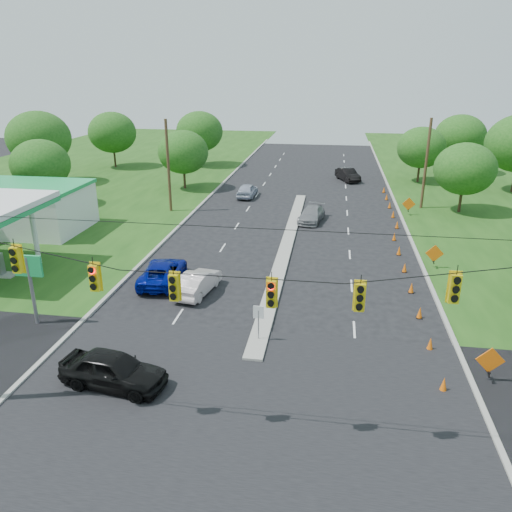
% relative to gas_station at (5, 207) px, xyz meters
% --- Properties ---
extents(ground, '(160.00, 160.00, 0.00)m').
position_rel_gas_station_xyz_m(ground, '(23.64, -20.24, -2.58)').
color(ground, black).
rests_on(ground, ground).
extents(cross_street, '(160.00, 14.00, 0.02)m').
position_rel_gas_station_xyz_m(cross_street, '(23.64, -20.24, -2.58)').
color(cross_street, black).
rests_on(cross_street, ground).
extents(curb_left, '(0.25, 110.00, 0.16)m').
position_rel_gas_station_xyz_m(curb_left, '(13.54, 9.76, -2.58)').
color(curb_left, gray).
rests_on(curb_left, ground).
extents(curb_right, '(0.25, 110.00, 0.16)m').
position_rel_gas_station_xyz_m(curb_right, '(33.74, 9.76, -2.58)').
color(curb_right, gray).
rests_on(curb_right, ground).
extents(median, '(1.00, 34.00, 0.18)m').
position_rel_gas_station_xyz_m(median, '(23.64, 0.76, -2.58)').
color(median, gray).
rests_on(median, ground).
extents(median_sign, '(0.55, 0.06, 2.05)m').
position_rel_gas_station_xyz_m(median_sign, '(23.64, -14.24, -1.11)').
color(median_sign, gray).
rests_on(median_sign, ground).
extents(signal_span, '(25.60, 0.32, 9.00)m').
position_rel_gas_station_xyz_m(signal_span, '(23.59, -21.24, 2.40)').
color(signal_span, '#422D1C').
rests_on(signal_span, ground).
extents(utility_pole_far_left, '(0.28, 0.28, 9.00)m').
position_rel_gas_station_xyz_m(utility_pole_far_left, '(11.14, 9.76, 1.92)').
color(utility_pole_far_left, '#422D1C').
rests_on(utility_pole_far_left, ground).
extents(utility_pole_far_right, '(0.28, 0.28, 9.00)m').
position_rel_gas_station_xyz_m(utility_pole_far_right, '(36.14, 14.76, 1.92)').
color(utility_pole_far_right, '#422D1C').
rests_on(utility_pole_far_right, ground).
extents(gas_station, '(18.40, 19.70, 5.20)m').
position_rel_gas_station_xyz_m(gas_station, '(0.00, 0.00, 0.00)').
color(gas_station, white).
rests_on(gas_station, ground).
extents(cone_0, '(0.32, 0.32, 0.70)m').
position_rel_gas_station_xyz_m(cone_0, '(32.35, -17.24, -2.23)').
color(cone_0, orange).
rests_on(cone_0, ground).
extents(cone_1, '(0.32, 0.32, 0.70)m').
position_rel_gas_station_xyz_m(cone_1, '(32.35, -13.74, -2.23)').
color(cone_1, orange).
rests_on(cone_1, ground).
extents(cone_2, '(0.32, 0.32, 0.70)m').
position_rel_gas_station_xyz_m(cone_2, '(32.35, -10.24, -2.23)').
color(cone_2, orange).
rests_on(cone_2, ground).
extents(cone_3, '(0.32, 0.32, 0.70)m').
position_rel_gas_station_xyz_m(cone_3, '(32.35, -6.74, -2.23)').
color(cone_3, orange).
rests_on(cone_3, ground).
extents(cone_4, '(0.32, 0.32, 0.70)m').
position_rel_gas_station_xyz_m(cone_4, '(32.35, -3.24, -2.23)').
color(cone_4, orange).
rests_on(cone_4, ground).
extents(cone_5, '(0.32, 0.32, 0.70)m').
position_rel_gas_station_xyz_m(cone_5, '(32.35, 0.26, -2.23)').
color(cone_5, orange).
rests_on(cone_5, ground).
extents(cone_6, '(0.32, 0.32, 0.70)m').
position_rel_gas_station_xyz_m(cone_6, '(32.35, 3.76, -2.23)').
color(cone_6, orange).
rests_on(cone_6, ground).
extents(cone_7, '(0.32, 0.32, 0.70)m').
position_rel_gas_station_xyz_m(cone_7, '(32.95, 7.26, -2.23)').
color(cone_7, orange).
rests_on(cone_7, ground).
extents(cone_8, '(0.32, 0.32, 0.70)m').
position_rel_gas_station_xyz_m(cone_8, '(32.95, 10.76, -2.23)').
color(cone_8, orange).
rests_on(cone_8, ground).
extents(cone_9, '(0.32, 0.32, 0.70)m').
position_rel_gas_station_xyz_m(cone_9, '(32.95, 14.26, -2.23)').
color(cone_9, orange).
rests_on(cone_9, ground).
extents(cone_10, '(0.32, 0.32, 0.70)m').
position_rel_gas_station_xyz_m(cone_10, '(32.95, 17.76, -2.23)').
color(cone_10, orange).
rests_on(cone_10, ground).
extents(cone_11, '(0.32, 0.32, 0.70)m').
position_rel_gas_station_xyz_m(cone_11, '(32.95, 21.26, -2.23)').
color(cone_11, orange).
rests_on(cone_11, ground).
extents(work_sign_0, '(1.27, 0.58, 1.37)m').
position_rel_gas_station_xyz_m(work_sign_0, '(34.44, -16.24, -1.48)').
color(work_sign_0, black).
rests_on(work_sign_0, ground).
extents(work_sign_1, '(1.27, 0.58, 1.37)m').
position_rel_gas_station_xyz_m(work_sign_1, '(34.44, -2.24, -1.48)').
color(work_sign_1, black).
rests_on(work_sign_1, ground).
extents(work_sign_2, '(1.27, 0.58, 1.37)m').
position_rel_gas_station_xyz_m(work_sign_2, '(34.44, 11.76, -1.48)').
color(work_sign_2, black).
rests_on(work_sign_2, ground).
extents(tree_2, '(5.88, 5.88, 6.86)m').
position_rel_gas_station_xyz_m(tree_2, '(-2.36, 9.76, 1.76)').
color(tree_2, black).
rests_on(tree_2, ground).
extents(tree_3, '(7.56, 7.56, 8.82)m').
position_rel_gas_station_xyz_m(tree_3, '(-8.36, 19.76, 3.00)').
color(tree_3, black).
rests_on(tree_3, ground).
extents(tree_4, '(6.72, 6.72, 7.84)m').
position_rel_gas_station_xyz_m(tree_4, '(-4.36, 31.76, 2.38)').
color(tree_4, black).
rests_on(tree_4, ground).
extents(tree_5, '(5.88, 5.88, 6.86)m').
position_rel_gas_station_xyz_m(tree_5, '(9.64, 19.76, 1.76)').
color(tree_5, black).
rests_on(tree_5, ground).
extents(tree_6, '(6.72, 6.72, 7.84)m').
position_rel_gas_station_xyz_m(tree_6, '(7.64, 34.76, 2.38)').
color(tree_6, black).
rests_on(tree_6, ground).
extents(tree_9, '(5.88, 5.88, 6.86)m').
position_rel_gas_station_xyz_m(tree_9, '(39.64, 13.76, 1.76)').
color(tree_9, black).
rests_on(tree_9, ground).
extents(tree_11, '(6.72, 6.72, 7.84)m').
position_rel_gas_station_xyz_m(tree_11, '(43.64, 34.76, 2.38)').
color(tree_11, black).
rests_on(tree_11, ground).
extents(tree_12, '(5.88, 5.88, 6.86)m').
position_rel_gas_station_xyz_m(tree_12, '(37.64, 27.76, 1.76)').
color(tree_12, black).
rests_on(tree_12, ground).
extents(black_sedan, '(5.09, 2.64, 1.65)m').
position_rel_gas_station_xyz_m(black_sedan, '(17.84, -19.10, -1.75)').
color(black_sedan, black).
rests_on(black_sedan, ground).
extents(white_sedan, '(2.26, 4.63, 1.46)m').
position_rel_gas_station_xyz_m(white_sedan, '(18.95, -8.85, -1.84)').
color(white_sedan, silver).
rests_on(white_sedan, ground).
extents(blue_pickup, '(3.02, 5.63, 1.50)m').
position_rel_gas_station_xyz_m(blue_pickup, '(16.22, -7.58, -1.82)').
color(blue_pickup, '#020D7E').
rests_on(blue_pickup, ground).
extents(silver_car_far, '(2.67, 4.95, 1.36)m').
position_rel_gas_station_xyz_m(silver_car_far, '(25.27, 8.30, -1.89)').
color(silver_car_far, gray).
rests_on(silver_car_far, ground).
extents(silver_car_oncoming, '(2.01, 4.56, 1.53)m').
position_rel_gas_station_xyz_m(silver_car_oncoming, '(17.71, 16.80, -1.81)').
color(silver_car_oncoming, '#A2AABD').
rests_on(silver_car_oncoming, ground).
extents(dark_car_receding, '(3.36, 5.07, 1.58)m').
position_rel_gas_station_xyz_m(dark_car_receding, '(28.91, 27.32, -1.79)').
color(dark_car_receding, black).
rests_on(dark_car_receding, ground).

